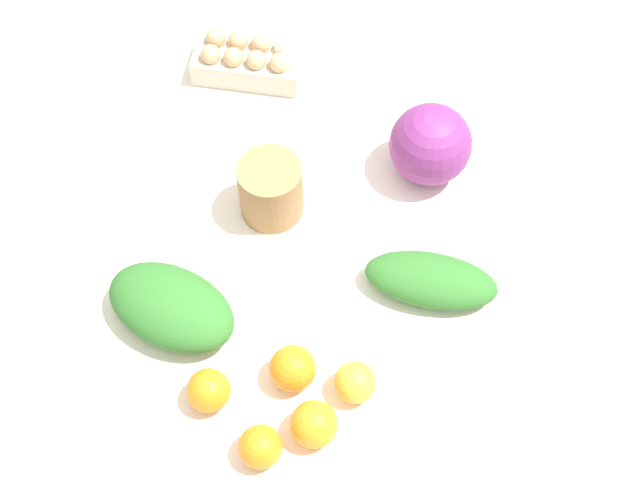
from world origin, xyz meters
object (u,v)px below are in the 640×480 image
greens_bunch_chard (171,307)px  orange_1 (314,424)px  paper_bag (271,190)px  orange_2 (209,391)px  orange_0 (293,368)px  orange_3 (260,447)px  greens_bunch_kale (431,280)px  cabbage_purple (430,144)px  egg_carton (248,60)px  orange_4 (355,382)px

greens_bunch_chard → orange_1: (0.13, 0.31, -0.01)m
paper_bag → orange_2: bearing=4.4°
orange_2 → orange_1: bearing=89.1°
orange_2 → orange_0: bearing=123.3°
orange_2 → orange_3: orange_2 is taller
orange_2 → greens_bunch_kale: bearing=136.7°
greens_bunch_chard → orange_0: greens_bunch_chard is taller
cabbage_purple → orange_2: 0.65m
orange_1 → orange_3: 0.10m
greens_bunch_kale → greens_bunch_chard: size_ratio=0.99×
egg_carton → paper_bag: paper_bag is taller
orange_3 → orange_4: 0.20m
egg_carton → orange_3: egg_carton is taller
orange_0 → orange_2: 0.15m
paper_bag → orange_3: 0.51m
cabbage_purple → orange_1: bearing=-4.3°
paper_bag → greens_bunch_chard: (0.29, -0.09, -0.02)m
greens_bunch_kale → cabbage_purple: bearing=-164.8°
orange_3 → orange_4: (-0.16, 0.12, -0.00)m
cabbage_purple → greens_bunch_kale: bearing=15.2°
paper_bag → orange_0: (0.33, 0.16, -0.02)m
orange_0 → orange_4: bearing=95.1°
egg_carton → orange_1: bearing=109.5°
paper_bag → orange_4: 0.42m
orange_1 → orange_4: bearing=155.1°
cabbage_purple → greens_bunch_kale: (0.27, 0.07, -0.05)m
paper_bag → orange_4: paper_bag is taller
cabbage_purple → egg_carton: cabbage_purple is taller
greens_bunch_chard → greens_bunch_kale: bearing=115.2°
cabbage_purple → orange_3: cabbage_purple is taller
greens_bunch_chard → orange_3: bearing=51.2°
orange_0 → greens_bunch_kale: bearing=143.1°
egg_carton → greens_bunch_chard: greens_bunch_chard is taller
orange_4 → paper_bag: bearing=-140.3°
orange_2 → orange_4: size_ratio=1.04×
orange_3 → greens_bunch_kale: bearing=154.0°
orange_0 → orange_3: orange_0 is taller
orange_1 → egg_carton: bearing=-152.2°
paper_bag → orange_0: bearing=25.3°
paper_bag → greens_bunch_kale: (0.08, 0.34, -0.03)m
egg_carton → orange_2: (0.74, 0.20, -0.00)m
orange_0 → orange_1: bearing=38.2°
egg_carton → orange_1: egg_carton is taller
greens_bunch_kale → orange_0: size_ratio=2.99×
orange_1 → paper_bag: bearing=-151.8°
orange_1 → cabbage_purple: bearing=175.7°
paper_bag → greens_bunch_chard: bearing=-17.3°
orange_0 → orange_4: orange_0 is taller
egg_carton → orange_4: 0.78m
orange_3 → orange_4: same height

